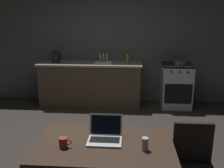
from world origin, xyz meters
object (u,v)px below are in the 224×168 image
(laptop, at_px, (105,136))
(dish_rack, at_px, (104,61))
(dining_table, at_px, (104,151))
(stove_oven, at_px, (176,85))
(bottle, at_px, (128,58))
(coffee_mug, at_px, (63,143))
(chair, at_px, (194,164))
(electric_kettle, at_px, (56,57))
(drinking_glass, at_px, (145,144))
(frying_pan, at_px, (180,63))

(laptop, height_order, dish_rack, dish_rack)
(dining_table, relative_size, dish_rack, 3.78)
(stove_oven, relative_size, bottle, 3.69)
(stove_oven, height_order, coffee_mug, stove_oven)
(laptop, bearing_deg, coffee_mug, -157.68)
(chair, relative_size, electric_kettle, 3.67)
(stove_oven, bearing_deg, laptop, -111.57)
(chair, height_order, dish_rack, dish_rack)
(bottle, height_order, drinking_glass, bottle)
(stove_oven, xyz_separation_m, dining_table, (-1.19, -3.07, 0.20))
(stove_oven, bearing_deg, chair, -96.40)
(bottle, distance_m, dish_rack, 0.50)
(laptop, distance_m, electric_kettle, 3.30)
(coffee_mug, bearing_deg, laptop, 24.53)
(laptop, bearing_deg, stove_oven, 66.22)
(coffee_mug, height_order, dish_rack, dish_rack)
(chair, xyz_separation_m, coffee_mug, (-1.21, -0.17, 0.27))
(stove_oven, relative_size, coffee_mug, 7.95)
(electric_kettle, relative_size, coffee_mug, 2.10)
(dining_table, bearing_deg, frying_pan, 67.89)
(chair, bearing_deg, drinking_glass, -138.52)
(bottle, bearing_deg, electric_kettle, 178.10)
(dining_table, relative_size, coffee_mug, 11.19)
(coffee_mug, bearing_deg, electric_kettle, 107.16)
(dining_table, height_order, chair, chair)
(dining_table, bearing_deg, laptop, 89.80)
(frying_pan, bearing_deg, electric_kettle, 179.37)
(bottle, distance_m, frying_pan, 1.07)
(stove_oven, xyz_separation_m, coffee_mug, (-1.55, -3.16, 0.32))
(dining_table, bearing_deg, bottle, 86.85)
(stove_oven, xyz_separation_m, chair, (-0.34, -3.00, 0.05))
(stove_oven, bearing_deg, bottle, -177.33)
(electric_kettle, bearing_deg, frying_pan, -0.63)
(drinking_glass, bearing_deg, frying_pan, 74.54)
(dining_table, bearing_deg, dish_rack, 96.07)
(dining_table, distance_m, electric_kettle, 3.37)
(coffee_mug, xyz_separation_m, dish_rack, (0.03, 3.17, 0.18))
(stove_oven, distance_m, chair, 3.02)
(stove_oven, height_order, dish_rack, dish_rack)
(laptop, bearing_deg, drinking_glass, -25.47)
(frying_pan, distance_m, drinking_glass, 3.25)
(laptop, relative_size, drinking_glass, 2.70)
(dining_table, xyz_separation_m, frying_pan, (1.24, 3.04, 0.28))
(electric_kettle, relative_size, dish_rack, 0.71)
(laptop, height_order, bottle, bottle)
(stove_oven, distance_m, dish_rack, 1.59)
(dining_table, height_order, frying_pan, frying_pan)
(bottle, bearing_deg, dining_table, -93.15)
(dining_table, relative_size, drinking_glass, 10.85)
(laptop, xyz_separation_m, dish_rack, (-0.33, 3.00, 0.19))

